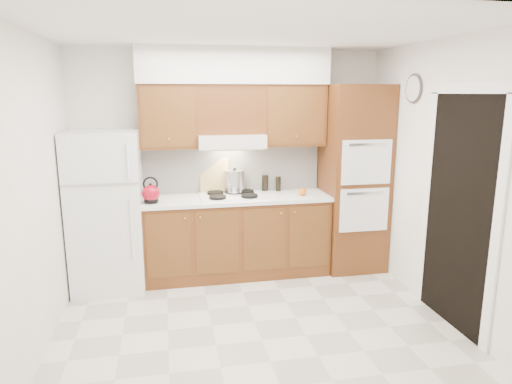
# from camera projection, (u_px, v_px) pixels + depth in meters

# --- Properties ---
(floor) EXTENTS (3.60, 3.60, 0.00)m
(floor) POSITION_uv_depth(u_px,v_px,m) (255.00, 322.00, 4.29)
(floor) COLOR beige
(floor) RESTS_ON ground
(ceiling) EXTENTS (3.60, 3.60, 0.00)m
(ceiling) POSITION_uv_depth(u_px,v_px,m) (254.00, 31.00, 3.73)
(ceiling) COLOR white
(ceiling) RESTS_ON wall_back
(wall_back) EXTENTS (3.60, 0.02, 2.60)m
(wall_back) POSITION_uv_depth(u_px,v_px,m) (230.00, 162.00, 5.45)
(wall_back) COLOR white
(wall_back) RESTS_ON floor
(wall_left) EXTENTS (0.02, 3.00, 2.60)m
(wall_left) POSITION_uv_depth(u_px,v_px,m) (35.00, 195.00, 3.67)
(wall_left) COLOR white
(wall_left) RESTS_ON floor
(wall_right) EXTENTS (0.02, 3.00, 2.60)m
(wall_right) POSITION_uv_depth(u_px,v_px,m) (439.00, 179.00, 4.36)
(wall_right) COLOR white
(wall_right) RESTS_ON floor
(fridge) EXTENTS (0.75, 0.72, 1.72)m
(fridge) POSITION_uv_depth(u_px,v_px,m) (107.00, 211.00, 4.93)
(fridge) COLOR white
(fridge) RESTS_ON floor
(base_cabinets) EXTENTS (2.11, 0.60, 0.90)m
(base_cabinets) POSITION_uv_depth(u_px,v_px,m) (237.00, 237.00, 5.35)
(base_cabinets) COLOR brown
(base_cabinets) RESTS_ON floor
(countertop) EXTENTS (2.13, 0.62, 0.04)m
(countertop) POSITION_uv_depth(u_px,v_px,m) (237.00, 198.00, 5.24)
(countertop) COLOR white
(countertop) RESTS_ON base_cabinets
(backsplash) EXTENTS (2.11, 0.03, 0.56)m
(backsplash) POSITION_uv_depth(u_px,v_px,m) (233.00, 169.00, 5.46)
(backsplash) COLOR white
(backsplash) RESTS_ON countertop
(oven_cabinet) EXTENTS (0.70, 0.65, 2.20)m
(oven_cabinet) POSITION_uv_depth(u_px,v_px,m) (354.00, 179.00, 5.45)
(oven_cabinet) COLOR brown
(oven_cabinet) RESTS_ON floor
(upper_cab_left) EXTENTS (0.63, 0.33, 0.70)m
(upper_cab_left) POSITION_uv_depth(u_px,v_px,m) (168.00, 117.00, 5.04)
(upper_cab_left) COLOR brown
(upper_cab_left) RESTS_ON wall_back
(upper_cab_right) EXTENTS (0.73, 0.33, 0.70)m
(upper_cab_right) POSITION_uv_depth(u_px,v_px,m) (293.00, 115.00, 5.31)
(upper_cab_right) COLOR brown
(upper_cab_right) RESTS_ON wall_back
(range_hood) EXTENTS (0.75, 0.45, 0.15)m
(range_hood) POSITION_uv_depth(u_px,v_px,m) (231.00, 141.00, 5.17)
(range_hood) COLOR silver
(range_hood) RESTS_ON wall_back
(upper_cab_over_hood) EXTENTS (0.75, 0.33, 0.55)m
(upper_cab_over_hood) POSITION_uv_depth(u_px,v_px,m) (230.00, 109.00, 5.15)
(upper_cab_over_hood) COLOR brown
(upper_cab_over_hood) RESTS_ON range_hood
(soffit) EXTENTS (2.13, 0.36, 0.40)m
(soffit) POSITION_uv_depth(u_px,v_px,m) (234.00, 66.00, 5.05)
(soffit) COLOR silver
(soffit) RESTS_ON wall_back
(cooktop) EXTENTS (0.74, 0.50, 0.01)m
(cooktop) POSITION_uv_depth(u_px,v_px,m) (232.00, 196.00, 5.24)
(cooktop) COLOR white
(cooktop) RESTS_ON countertop
(doorway) EXTENTS (0.02, 0.90, 2.10)m
(doorway) POSITION_uv_depth(u_px,v_px,m) (458.00, 214.00, 4.07)
(doorway) COLOR black
(doorway) RESTS_ON floor
(wall_clock) EXTENTS (0.02, 0.30, 0.30)m
(wall_clock) POSITION_uv_depth(u_px,v_px,m) (414.00, 89.00, 4.70)
(wall_clock) COLOR #3F3833
(wall_clock) RESTS_ON wall_right
(kettle) EXTENTS (0.25, 0.25, 0.19)m
(kettle) POSITION_uv_depth(u_px,v_px,m) (151.00, 194.00, 4.91)
(kettle) COLOR maroon
(kettle) RESTS_ON countertop
(cutting_board) EXTENTS (0.35, 0.16, 0.44)m
(cutting_board) POSITION_uv_depth(u_px,v_px,m) (214.00, 176.00, 5.40)
(cutting_board) COLOR #D7B56E
(cutting_board) RESTS_ON countertop
(stock_pot) EXTENTS (0.28, 0.28, 0.24)m
(stock_pot) POSITION_uv_depth(u_px,v_px,m) (235.00, 181.00, 5.35)
(stock_pot) COLOR #B7B7BC
(stock_pot) RESTS_ON cooktop
(condiment_a) EXTENTS (0.06, 0.06, 0.19)m
(condiment_a) POSITION_uv_depth(u_px,v_px,m) (264.00, 183.00, 5.53)
(condiment_a) COLOR black
(condiment_a) RESTS_ON countertop
(condiment_b) EXTENTS (0.07, 0.07, 0.19)m
(condiment_b) POSITION_uv_depth(u_px,v_px,m) (266.00, 183.00, 5.54)
(condiment_b) COLOR black
(condiment_b) RESTS_ON countertop
(condiment_c) EXTENTS (0.07, 0.07, 0.17)m
(condiment_c) POSITION_uv_depth(u_px,v_px,m) (278.00, 184.00, 5.52)
(condiment_c) COLOR black
(condiment_c) RESTS_ON countertop
(orange_near) EXTENTS (0.09, 0.09, 0.08)m
(orange_near) POSITION_uv_depth(u_px,v_px,m) (302.00, 192.00, 5.28)
(orange_near) COLOR orange
(orange_near) RESTS_ON countertop
(orange_far) EXTENTS (0.09, 0.09, 0.07)m
(orange_far) POSITION_uv_depth(u_px,v_px,m) (303.00, 191.00, 5.38)
(orange_far) COLOR orange
(orange_far) RESTS_ON countertop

